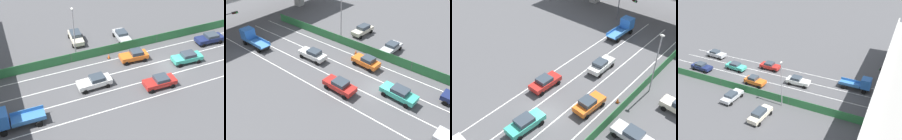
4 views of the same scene
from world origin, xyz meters
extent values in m
plane|color=#4C4C4F|center=(0.00, 0.00, 0.00)|extent=(300.00, 300.00, 0.00)
cube|color=silver|center=(-4.89, 5.67, 0.00)|extent=(0.14, 47.35, 0.01)
cube|color=silver|center=(-1.63, 5.67, 0.00)|extent=(0.14, 47.35, 0.01)
cube|color=silver|center=(1.63, 5.67, 0.00)|extent=(0.14, 47.35, 0.01)
cube|color=silver|center=(4.89, 5.67, 0.00)|extent=(0.14, 47.35, 0.01)
cube|color=#2D753D|center=(6.61, 5.67, 0.76)|extent=(0.06, 43.35, 1.52)
cylinder|color=#4C514C|center=(6.61, -1.55, 0.76)|extent=(0.10, 0.10, 1.52)
cylinder|color=#4C514C|center=(6.61, 12.90, 0.76)|extent=(0.10, 0.10, 1.52)
cube|color=silver|center=(-0.05, 11.69, 0.81)|extent=(1.83, 4.62, 0.65)
cube|color=#333D47|center=(-0.05, 11.30, 1.41)|extent=(1.58, 1.89, 0.55)
cylinder|color=black|center=(-0.96, 13.23, 0.32)|extent=(0.23, 0.64, 0.64)
cylinder|color=black|center=(0.80, 13.27, 0.32)|extent=(0.23, 0.64, 0.64)
cylinder|color=black|center=(-0.90, 10.11, 0.32)|extent=(0.23, 0.64, 0.64)
cylinder|color=black|center=(0.85, 10.14, 0.32)|extent=(0.23, 0.64, 0.64)
cube|color=teal|center=(0.00, -2.89, 0.80)|extent=(2.03, 4.66, 0.63)
cube|color=#333D47|center=(-0.01, -3.01, 1.37)|extent=(1.65, 2.07, 0.52)
cylinder|color=black|center=(-0.76, -1.28, 0.32)|extent=(0.26, 0.65, 0.64)
cylinder|color=black|center=(0.97, -1.40, 0.32)|extent=(0.26, 0.65, 0.64)
cylinder|color=black|center=(-0.97, -4.38, 0.32)|extent=(0.26, 0.65, 0.64)
cylinder|color=black|center=(0.76, -4.49, 0.32)|extent=(0.26, 0.65, 0.64)
cube|color=red|center=(-3.35, 3.67, 0.80)|extent=(1.95, 4.45, 0.64)
cube|color=#333D47|center=(-3.36, 3.51, 1.37)|extent=(1.65, 1.87, 0.50)
cylinder|color=black|center=(-4.21, 5.19, 0.32)|extent=(0.24, 0.65, 0.64)
cylinder|color=black|center=(-2.40, 5.13, 0.32)|extent=(0.24, 0.65, 0.64)
cylinder|color=black|center=(-4.30, 2.20, 0.32)|extent=(0.24, 0.65, 0.64)
cylinder|color=black|center=(-2.50, 2.15, 0.32)|extent=(0.24, 0.65, 0.64)
cube|color=navy|center=(3.22, -9.39, 0.79)|extent=(2.04, 4.74, 0.63)
cube|color=#333D47|center=(3.21, -9.65, 1.35)|extent=(1.70, 2.08, 0.49)
cylinder|color=black|center=(2.39, -7.77, 0.32)|extent=(0.25, 0.65, 0.64)
cylinder|color=black|center=(4.21, -7.86, 0.32)|extent=(0.25, 0.65, 0.64)
cylinder|color=black|center=(2.24, -10.93, 0.32)|extent=(0.25, 0.65, 0.64)
cylinder|color=black|center=(4.06, -11.02, 0.32)|extent=(0.25, 0.65, 0.64)
cube|color=orange|center=(3.45, 4.17, 0.81)|extent=(2.05, 4.31, 0.65)
cube|color=#333D47|center=(3.42, 3.77, 1.42)|extent=(1.67, 1.81, 0.58)
cylinder|color=black|center=(2.66, 5.66, 0.32)|extent=(0.26, 0.65, 0.64)
cylinder|color=black|center=(4.43, 5.54, 0.32)|extent=(0.26, 0.65, 0.64)
cylinder|color=black|center=(2.47, 2.81, 0.32)|extent=(0.26, 0.65, 0.64)
cylinder|color=black|center=(4.23, 2.69, 0.32)|extent=(0.26, 0.65, 0.64)
cube|color=black|center=(-3.24, 21.86, 0.73)|extent=(1.65, 5.81, 0.25)
cube|color=blue|center=(-3.20, 23.88, 1.78)|extent=(1.94, 1.77, 1.86)
cube|color=#3875BC|center=(-3.26, 20.92, 0.90)|extent=(1.99, 3.94, 0.10)
cube|color=#3875BC|center=(-4.18, 20.93, 1.16)|extent=(0.16, 3.90, 0.53)
cube|color=#3875BC|center=(-2.35, 20.90, 1.16)|extent=(0.16, 3.90, 0.53)
cylinder|color=black|center=(-4.16, 23.84, 0.40)|extent=(0.28, 0.81, 0.80)
cylinder|color=black|center=(-2.25, 23.80, 0.40)|extent=(0.28, 0.81, 0.80)
cylinder|color=black|center=(-4.24, 19.91, 0.40)|extent=(0.28, 0.81, 0.80)
cylinder|color=black|center=(-2.33, 19.87, 0.40)|extent=(0.28, 0.81, 0.80)
cube|color=#B2B5B7|center=(9.58, 3.32, 0.76)|extent=(4.40, 2.00, 0.55)
cube|color=#333D47|center=(9.81, 3.31, 1.27)|extent=(1.91, 1.67, 0.47)
cylinder|color=black|center=(8.07, 2.48, 0.32)|extent=(0.65, 0.25, 0.64)
cylinder|color=black|center=(8.15, 4.29, 0.32)|extent=(0.65, 0.25, 0.64)
cylinder|color=black|center=(11.01, 2.35, 0.32)|extent=(0.65, 0.25, 0.64)
cylinder|color=black|center=(11.08, 4.17, 0.32)|extent=(0.65, 0.25, 0.64)
cube|color=beige|center=(11.92, 10.51, 0.81)|extent=(4.73, 2.06, 0.66)
cube|color=#333D47|center=(12.16, 10.49, 1.44)|extent=(2.33, 1.69, 0.60)
cylinder|color=black|center=(10.29, 9.73, 0.32)|extent=(0.65, 0.26, 0.64)
cylinder|color=black|center=(10.41, 11.49, 0.32)|extent=(0.65, 0.26, 0.64)
cylinder|color=black|center=(13.43, 9.53, 0.32)|extent=(0.65, 0.26, 0.64)
cylinder|color=black|center=(13.54, 11.28, 0.32)|extent=(0.65, 0.26, 0.64)
cylinder|color=gray|center=(7.34, 11.94, 4.00)|extent=(0.16, 0.16, 8.00)
ellipsoid|color=silver|center=(7.34, 11.94, 8.18)|extent=(0.60, 0.36, 0.28)
cone|color=orange|center=(5.44, 7.36, 0.37)|extent=(0.36, 0.36, 0.75)
cube|color=black|center=(5.44, 7.36, 0.01)|extent=(0.47, 0.47, 0.03)
camera|label=1|loc=(-29.13, 21.37, 25.86)|focal=47.88mm
camera|label=2|loc=(-21.24, -10.65, 19.26)|focal=37.06mm
camera|label=3|loc=(16.84, -15.82, 23.34)|focal=44.14mm
camera|label=4|loc=(38.88, 28.56, 25.76)|focal=40.96mm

